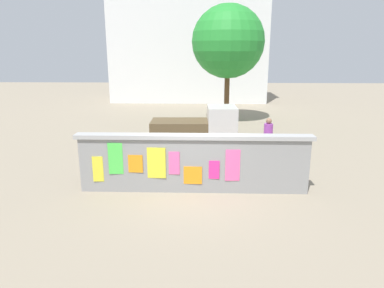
{
  "coord_description": "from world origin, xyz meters",
  "views": [
    {
      "loc": [
        0.26,
        -9.74,
        4.06
      ],
      "look_at": [
        -0.11,
        2.07,
        0.92
      ],
      "focal_mm": 32.42,
      "sensor_mm": 36.0,
      "label": 1
    }
  ],
  "objects": [
    {
      "name": "person_walking",
      "position": [
        2.79,
        3.38,
        0.99
      ],
      "size": [
        0.36,
        0.36,
        1.62
      ],
      "color": "purple",
      "rests_on": "ground"
    },
    {
      "name": "motorcycle",
      "position": [
        -0.43,
        1.4,
        0.46
      ],
      "size": [
        1.9,
        0.56,
        0.87
      ],
      "color": "black",
      "rests_on": "ground"
    },
    {
      "name": "poster_wall",
      "position": [
        -0.01,
        -0.0,
        0.9
      ],
      "size": [
        6.94,
        0.42,
        1.75
      ],
      "color": "gray",
      "rests_on": "ground"
    },
    {
      "name": "bicycle_far",
      "position": [
        -2.71,
        1.2,
        0.36
      ],
      "size": [
        1.71,
        0.44,
        0.95
      ],
      "color": "black",
      "rests_on": "ground"
    },
    {
      "name": "auto_rickshaw_truck",
      "position": [
        0.08,
        4.7,
        0.9
      ],
      "size": [
        3.64,
        1.6,
        1.85
      ],
      "color": "black",
      "rests_on": "ground"
    },
    {
      "name": "bicycle_near",
      "position": [
        1.71,
        1.66,
        0.36
      ],
      "size": [
        1.7,
        0.44,
        0.95
      ],
      "color": "black",
      "rests_on": "ground"
    },
    {
      "name": "ground",
      "position": [
        0.0,
        8.0,
        0.0
      ],
      "size": [
        60.0,
        60.0,
        0.0
      ],
      "primitive_type": "plane",
      "color": "gray"
    },
    {
      "name": "building_background",
      "position": [
        -0.98,
        20.3,
        4.47
      ],
      "size": [
        13.01,
        4.46,
        8.9
      ],
      "color": "silver",
      "rests_on": "ground"
    },
    {
      "name": "tree_roadside",
      "position": [
        1.67,
        11.01,
        4.63
      ],
      "size": [
        4.18,
        4.18,
        6.73
      ],
      "color": "brown",
      "rests_on": "ground"
    }
  ]
}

